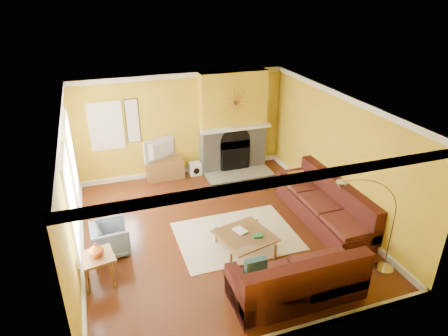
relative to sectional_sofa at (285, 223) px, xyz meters
name	(u,v)px	position (x,y,z in m)	size (l,w,h in m)	color
floor	(218,230)	(-1.14, 0.82, -0.46)	(5.50, 6.00, 0.02)	#602B14
ceiling	(217,106)	(-1.14, 0.82, 2.26)	(5.50, 6.00, 0.02)	white
wall_back	(182,125)	(-1.14, 3.83, 0.90)	(5.50, 0.02, 2.70)	gold
wall_front	(288,267)	(-1.14, -2.19, 0.90)	(5.50, 0.02, 2.70)	gold
wall_left	(69,195)	(-3.90, 0.82, 0.90)	(0.02, 6.00, 2.70)	gold
wall_right	(338,155)	(1.62, 0.82, 0.90)	(0.02, 6.00, 2.70)	gold
baseboard	(218,228)	(-1.14, 0.82, -0.39)	(5.50, 6.00, 0.12)	white
crown_molding	(217,109)	(-1.14, 0.82, 2.19)	(5.50, 6.00, 0.12)	white
window_left_near	(70,158)	(-3.86, 2.12, 1.05)	(0.06, 1.22, 1.72)	white
window_left_far	(70,203)	(-3.86, 0.22, 1.05)	(0.06, 1.22, 1.72)	white
window_back	(106,126)	(-3.04, 3.78, 1.10)	(0.82, 0.06, 1.22)	white
wall_art	(133,121)	(-2.39, 3.79, 1.15)	(0.34, 0.04, 1.14)	white
fireplace	(233,122)	(0.21, 3.62, 0.90)	(1.80, 0.40, 2.70)	gray
mantel	(236,128)	(0.21, 3.38, 0.80)	(1.92, 0.22, 0.08)	white
hearth	(240,175)	(0.21, 3.07, -0.42)	(1.80, 0.70, 0.06)	gray
sunburst	(236,102)	(0.21, 3.39, 1.50)	(0.70, 0.04, 0.70)	olive
rug	(236,236)	(-0.85, 0.48, -0.44)	(2.40, 1.80, 0.02)	beige
sectional_sofa	(285,223)	(0.00, 0.00, 0.00)	(3.22, 3.76, 0.90)	#471916
coffee_table	(245,243)	(-0.87, -0.03, -0.26)	(0.98, 0.98, 0.39)	white
media_console	(165,169)	(-1.70, 3.59, -0.19)	(0.96, 0.43, 0.53)	olive
tv	(164,149)	(-1.70, 3.59, 0.38)	(1.04, 0.14, 0.60)	black
subwoofer	(195,169)	(-0.89, 3.57, -0.29)	(0.32, 0.32, 0.32)	white
armchair	(110,239)	(-3.32, 0.76, -0.13)	(0.67, 0.69, 0.63)	slate
side_table	(99,270)	(-3.57, -0.08, -0.16)	(0.53, 0.53, 0.59)	olive
vase	(96,250)	(-3.57, -0.08, 0.27)	(0.25, 0.25, 0.26)	#D8591E
book	(236,232)	(-1.01, 0.07, -0.05)	(0.21, 0.28, 0.03)	white
arc_lamp	(367,229)	(0.79, -1.38, 0.55)	(1.28, 0.36, 2.00)	silver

